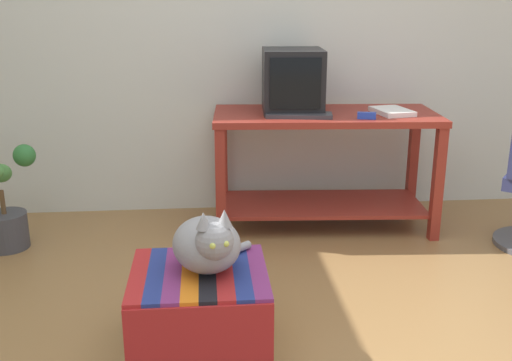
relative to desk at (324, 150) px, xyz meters
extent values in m
cube|color=silver|center=(-0.48, 0.45, 0.79)|extent=(8.00, 0.10, 2.60)
cube|color=maroon|center=(-0.68, -0.23, -0.16)|extent=(0.06, 0.06, 0.71)
cube|color=maroon|center=(0.64, -0.31, -0.16)|extent=(0.06, 0.06, 0.71)
cube|color=maroon|center=(0.68, 0.23, -0.16)|extent=(0.06, 0.06, 0.71)
cube|color=maroon|center=(-0.64, 0.31, -0.16)|extent=(0.06, 0.06, 0.71)
cube|color=maroon|center=(0.00, 0.00, -0.37)|extent=(1.32, 0.61, 0.02)
cube|color=maroon|center=(0.00, 0.00, 0.22)|extent=(1.44, 0.71, 0.04)
cube|color=black|center=(-0.20, 0.07, 0.25)|extent=(0.28, 0.30, 0.02)
cube|color=black|center=(-0.20, 0.07, 0.44)|extent=(0.40, 0.43, 0.39)
cube|color=black|center=(-0.22, -0.15, 0.45)|extent=(0.30, 0.03, 0.30)
cube|color=#333338|center=(-0.19, -0.13, 0.25)|extent=(0.42, 0.21, 0.02)
cube|color=white|center=(0.41, -0.07, 0.26)|extent=(0.24, 0.31, 0.03)
cube|color=tan|center=(-0.80, -1.39, -0.34)|extent=(0.54, 0.48, 0.34)
cube|color=#AD2323|center=(-0.80, -1.66, -0.31)|extent=(0.57, 0.01, 0.27)
cube|color=#AD2323|center=(-1.05, -1.39, -0.16)|extent=(0.07, 0.52, 0.02)
cube|color=navy|center=(-0.98, -1.39, -0.16)|extent=(0.07, 0.52, 0.02)
cube|color=#7A2D6B|center=(-0.91, -1.39, -0.16)|extent=(0.07, 0.52, 0.02)
cube|color=orange|center=(-0.84, -1.39, -0.16)|extent=(0.07, 0.52, 0.02)
cube|color=black|center=(-0.77, -1.39, -0.16)|extent=(0.07, 0.52, 0.02)
cube|color=#AD2323|center=(-0.70, -1.39, -0.16)|extent=(0.07, 0.52, 0.02)
cube|color=navy|center=(-0.63, -1.39, -0.16)|extent=(0.07, 0.52, 0.02)
cube|color=#7A2D6B|center=(-0.55, -1.39, -0.16)|extent=(0.07, 0.52, 0.02)
ellipsoid|color=gray|center=(-0.77, -1.38, -0.04)|extent=(0.35, 0.38, 0.23)
sphere|color=gray|center=(-0.74, -1.49, 0.02)|extent=(0.15, 0.15, 0.15)
cylinder|color=gray|center=(-0.68, -1.26, -0.13)|extent=(0.22, 0.19, 0.04)
cone|color=gray|center=(-0.78, -1.50, 0.11)|extent=(0.06, 0.06, 0.07)
cone|color=gray|center=(-0.70, -1.48, 0.11)|extent=(0.06, 0.06, 0.07)
sphere|color=#C6D151|center=(-0.75, -1.56, 0.03)|extent=(0.02, 0.02, 0.02)
sphere|color=#C6D151|center=(-0.69, -1.55, 0.03)|extent=(0.02, 0.02, 0.02)
cylinder|color=#3D3D42|center=(-1.97, -0.21, -0.41)|extent=(0.25, 0.25, 0.22)
cylinder|color=brown|center=(-1.97, -0.21, -0.22)|extent=(0.03, 0.03, 0.15)
ellipsoid|color=#2D7033|center=(-1.82, -0.18, 0.05)|extent=(0.13, 0.12, 0.13)
ellipsoid|color=#4C8E42|center=(-2.01, -0.06, -0.09)|extent=(0.14, 0.10, 0.12)
cube|color=#2342B7|center=(0.20, -0.22, 0.26)|extent=(0.12, 0.06, 0.04)
cylinder|color=#2351B2|center=(0.46, -0.04, 0.24)|extent=(0.14, 0.05, 0.01)
camera|label=1|loc=(-0.77, -3.66, 0.94)|focal=41.84mm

